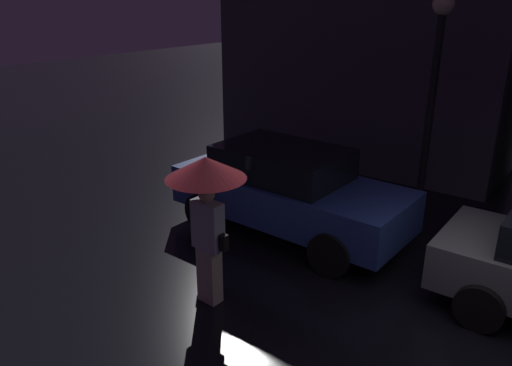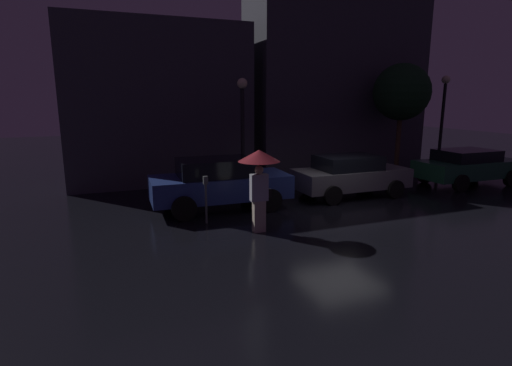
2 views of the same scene
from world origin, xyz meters
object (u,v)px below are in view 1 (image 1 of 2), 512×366
object	(u,v)px
pedestrian_with_umbrella	(206,190)
parking_meter	(207,203)
parked_car_blue	(288,189)
street_lamp_near	(435,73)

from	to	relation	value
pedestrian_with_umbrella	parking_meter	size ratio (longest dim) A/B	1.61
pedestrian_with_umbrella	parking_meter	xyz separation A→B (m)	(-1.10, 1.17, -0.86)
parked_car_blue	pedestrian_with_umbrella	size ratio (longest dim) A/B	2.02
pedestrian_with_umbrella	street_lamp_near	bearing A→B (deg)	78.20
parked_car_blue	parking_meter	distance (m)	1.50
parked_car_blue	parking_meter	xyz separation A→B (m)	(-0.75, -1.30, -0.02)
pedestrian_with_umbrella	street_lamp_near	xyz separation A→B (m)	(1.23, 4.79, 1.05)
parking_meter	parked_car_blue	bearing A→B (deg)	60.03
parked_car_blue	pedestrian_with_umbrella	bearing A→B (deg)	-80.17
parking_meter	street_lamp_near	world-z (taller)	street_lamp_near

